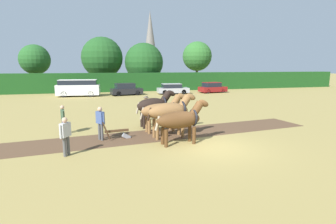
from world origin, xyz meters
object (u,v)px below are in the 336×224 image
Objects in this scene: church_spire at (150,45)px; parked_car_left at (126,89)px; farmer_beside_team at (146,106)px; draft_horse_lead_right at (170,111)px; draft_horse_lead_left at (181,120)px; farmer_at_plow at (100,121)px; draft_horse_trail_right at (154,106)px; parked_car_center at (212,88)px; tree_center at (144,62)px; draft_horse_trail_left at (162,110)px; parked_van at (78,88)px; plow at (119,133)px; tree_center_left at (102,58)px; farmer_onlooker_left at (66,134)px; farmer_onlooker_right at (63,118)px; tree_center_right at (197,56)px; tree_left at (35,60)px; parked_car_center_left at (173,89)px.

parked_car_left is (-9.74, -31.95, -8.45)m from church_spire.
draft_horse_lead_right is at bearing -120.84° from farmer_beside_team.
draft_horse_lead_left is 1.67× the size of farmer_at_plow.
draft_horse_trail_right reaches higher than parked_car_center.
draft_horse_trail_left is at bearing -98.01° from tree_center.
parked_van is 1.29× the size of parked_car_center.
draft_horse_trail_left is at bearing -18.38° from farmer_at_plow.
plow is (-2.88, 1.71, -0.92)m from draft_horse_lead_left.
draft_horse_lead_right reaches higher than farmer_beside_team.
tree_center is 14.55m from parked_van.
farmer_onlooker_left is at bearing -93.88° from tree_center_left.
farmer_at_plow is 2.74m from farmer_onlooker_right.
tree_center_right reaches higher than farmer_onlooker_right.
parked_car_left is at bearing 4.15° from parked_van.
tree_center_right reaches higher than draft_horse_trail_right.
draft_horse_lead_left is 23.31m from parked_car_left.
tree_center_right is at bearing 35.18° from parked_van.
draft_horse_lead_left is 0.54× the size of parked_van.
draft_horse_lead_right is 25.50m from parked_car_center.
parked_van is at bearing 169.50° from parked_car_left.
tree_left is 2.45× the size of draft_horse_trail_left.
farmer_onlooker_right is (7.40, -30.51, -3.91)m from tree_left.
tree_center_left reaches higher than tree_left.
draft_horse_lead_right is 5.44m from farmer_onlooker_left.
parked_van is (-15.82, -31.81, -8.11)m from church_spire.
plow is 0.93× the size of farmer_onlooker_right.
draft_horse_trail_left is 21.69m from parked_car_center_left.
tree_center_left is 2.97× the size of draft_horse_lead_left.
parked_van is at bearing 126.22° from farmer_onlooker_left.
farmer_beside_team is at bearing -65.63° from tree_left.
tree_center is 10.80m from parked_car_center_left.
parked_car_center is (-2.11, -11.82, -4.95)m from tree_center_right.
parked_van is (-0.99, 23.88, 0.12)m from farmer_onlooker_left.
farmer_onlooker_left is at bearing -154.47° from draft_horse_trail_left.
draft_horse_trail_left is at bearing -67.56° from tree_left.
parked_car_center is at bearing 39.50° from farmer_onlooker_right.
farmer_at_plow is (-3.52, -0.95, -0.23)m from draft_horse_trail_left.
tree_center_left is 3.24× the size of draft_horse_trail_right.
church_spire is at bearing 42.48° from farmer_at_plow.
draft_horse_trail_left is 2.92m from plow.
tree_center reaches higher than draft_horse_trail_left.
farmer_beside_team is at bearing -85.37° from tree_center_left.
church_spire reaches higher than tree_center.
tree_center_left reaches higher than parked_car_center.
farmer_beside_team is (3.22, 4.39, -0.01)m from farmer_at_plow.
farmer_onlooker_right reaches higher than plow.
draft_horse_trail_left is 0.68× the size of parked_car_left.
tree_center_right reaches higher than farmer_onlooker_left.
draft_horse_lead_right is 0.68× the size of parked_car_center.
plow is (-6.88, -31.46, -4.19)m from tree_center.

